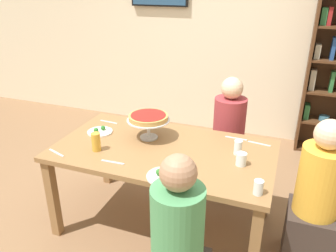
# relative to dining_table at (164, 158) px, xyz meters

# --- Properties ---
(ground_plane) EXTENTS (12.00, 12.00, 0.00)m
(ground_plane) POSITION_rel_dining_table_xyz_m (0.00, 0.00, -0.66)
(ground_plane) COLOR #846042
(rear_partition) EXTENTS (8.00, 0.12, 2.80)m
(rear_partition) POSITION_rel_dining_table_xyz_m (0.00, 2.20, 0.74)
(rear_partition) COLOR beige
(rear_partition) RESTS_ON ground_plane
(dining_table) EXTENTS (1.70, 0.95, 0.74)m
(dining_table) POSITION_rel_dining_table_xyz_m (0.00, 0.00, 0.00)
(dining_table) COLOR olive
(dining_table) RESTS_ON ground_plane
(diner_far_right) EXTENTS (0.34, 0.34, 1.15)m
(diner_far_right) POSITION_rel_dining_table_xyz_m (0.37, 0.76, -0.16)
(diner_far_right) COLOR #382D28
(diner_far_right) RESTS_ON ground_plane
(diner_head_east) EXTENTS (0.34, 0.34, 1.15)m
(diner_head_east) POSITION_rel_dining_table_xyz_m (1.14, 0.00, -0.16)
(diner_head_east) COLOR #382D28
(diner_head_east) RESTS_ON ground_plane
(deep_dish_pizza_stand) EXTENTS (0.35, 0.35, 0.21)m
(deep_dish_pizza_stand) POSITION_rel_dining_table_xyz_m (-0.18, 0.13, 0.26)
(deep_dish_pizza_stand) COLOR silver
(deep_dish_pizza_stand) RESTS_ON dining_table
(salad_plate_near_diner) EXTENTS (0.24, 0.24, 0.07)m
(salad_plate_near_diner) POSITION_rel_dining_table_xyz_m (0.16, -0.38, 0.10)
(salad_plate_near_diner) COLOR white
(salad_plate_near_diner) RESTS_ON dining_table
(salad_plate_far_diner) EXTENTS (0.21, 0.21, 0.06)m
(salad_plate_far_diner) POSITION_rel_dining_table_xyz_m (-0.62, 0.08, 0.10)
(salad_plate_far_diner) COLOR white
(salad_plate_far_diner) RESTS_ON dining_table
(beer_glass_amber_tall) EXTENTS (0.07, 0.07, 0.14)m
(beer_glass_amber_tall) POSITION_rel_dining_table_xyz_m (-0.47, -0.21, 0.16)
(beer_glass_amber_tall) COLOR gold
(beer_glass_amber_tall) RESTS_ON dining_table
(water_glass_clear_near) EXTENTS (0.08, 0.08, 0.09)m
(water_glass_clear_near) POSITION_rel_dining_table_xyz_m (0.61, -0.04, 0.13)
(water_glass_clear_near) COLOR white
(water_glass_clear_near) RESTS_ON dining_table
(water_glass_clear_far) EXTENTS (0.06, 0.06, 0.10)m
(water_glass_clear_far) POSITION_rel_dining_table_xyz_m (0.76, -0.36, 0.13)
(water_glass_clear_far) COLOR white
(water_glass_clear_far) RESTS_ON dining_table
(water_glass_clear_spare) EXTENTS (0.06, 0.06, 0.11)m
(water_glass_clear_spare) POSITION_rel_dining_table_xyz_m (0.56, 0.11, 0.14)
(water_glass_clear_spare) COLOR white
(water_glass_clear_spare) RESTS_ON dining_table
(cutlery_fork_near) EXTENTS (0.18, 0.02, 0.00)m
(cutlery_fork_near) POSITION_rel_dining_table_xyz_m (-0.26, -0.33, 0.09)
(cutlery_fork_near) COLOR silver
(cutlery_fork_near) RESTS_ON dining_table
(cutlery_knife_near) EXTENTS (0.18, 0.03, 0.00)m
(cutlery_knife_near) POSITION_rel_dining_table_xyz_m (-0.66, 0.31, 0.09)
(cutlery_knife_near) COLOR silver
(cutlery_knife_near) RESTS_ON dining_table
(cutlery_fork_far) EXTENTS (0.18, 0.03, 0.00)m
(cutlery_fork_far) POSITION_rel_dining_table_xyz_m (0.50, 0.37, 0.09)
(cutlery_fork_far) COLOR silver
(cutlery_fork_far) RESTS_ON dining_table
(cutlery_knife_far) EXTENTS (0.18, 0.04, 0.00)m
(cutlery_knife_far) POSITION_rel_dining_table_xyz_m (0.69, 0.34, 0.09)
(cutlery_knife_far) COLOR silver
(cutlery_knife_far) RESTS_ON dining_table
(cutlery_spare_fork) EXTENTS (0.18, 0.07, 0.00)m
(cutlery_spare_fork) POSITION_rel_dining_table_xyz_m (-0.74, -0.36, 0.09)
(cutlery_spare_fork) COLOR silver
(cutlery_spare_fork) RESTS_ON dining_table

